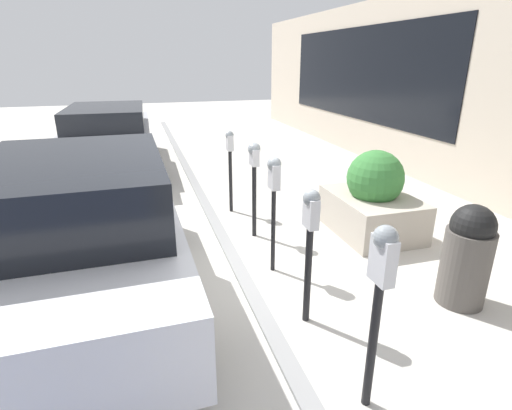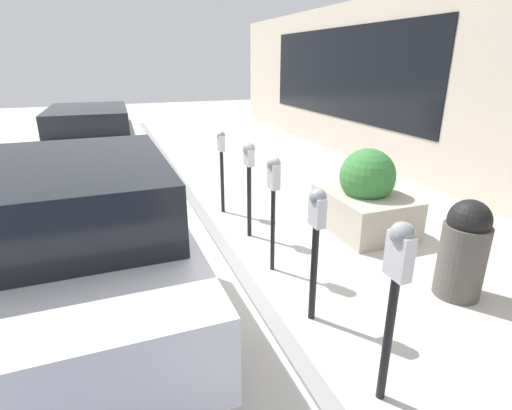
{
  "view_description": "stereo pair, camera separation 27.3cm",
  "coord_description": "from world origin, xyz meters",
  "px_view_note": "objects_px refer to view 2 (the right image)",
  "views": [
    {
      "loc": [
        -3.97,
        1.08,
        2.37
      ],
      "look_at": [
        0.0,
        -0.1,
        0.85
      ],
      "focal_mm": 28.0,
      "sensor_mm": 36.0,
      "label": 1
    },
    {
      "loc": [
        -3.88,
        1.34,
        2.37
      ],
      "look_at": [
        0.0,
        -0.1,
        0.85
      ],
      "focal_mm": 28.0,
      "sensor_mm": 36.0,
      "label": 2
    }
  ],
  "objects_px": {
    "parking_meter_second": "(316,229)",
    "parked_car_rear": "(91,137)",
    "parking_meter_farthest": "(222,156)",
    "parking_meter_fourth": "(249,168)",
    "planter_box": "(365,198)",
    "parking_meter_middle": "(273,185)",
    "trash_bin": "(464,249)",
    "parked_car_middle": "(83,235)",
    "parking_meter_nearest": "(396,276)"
  },
  "relations": [
    {
      "from": "trash_bin",
      "to": "parking_meter_middle",
      "type": "bearing_deg",
      "value": 54.26
    },
    {
      "from": "parked_car_rear",
      "to": "parked_car_middle",
      "type": "bearing_deg",
      "value": -178.21
    },
    {
      "from": "parking_meter_farthest",
      "to": "parked_car_middle",
      "type": "relative_size",
      "value": 0.33
    },
    {
      "from": "parked_car_middle",
      "to": "parking_meter_second",
      "type": "bearing_deg",
      "value": -114.36
    },
    {
      "from": "parking_meter_middle",
      "to": "parking_meter_fourth",
      "type": "height_order",
      "value": "parking_meter_middle"
    },
    {
      "from": "parking_meter_second",
      "to": "parking_meter_fourth",
      "type": "height_order",
      "value": "parking_meter_fourth"
    },
    {
      "from": "parking_meter_nearest",
      "to": "parked_car_rear",
      "type": "relative_size",
      "value": 0.3
    },
    {
      "from": "parking_meter_farthest",
      "to": "parked_car_rear",
      "type": "height_order",
      "value": "parked_car_rear"
    },
    {
      "from": "parking_meter_farthest",
      "to": "parked_car_middle",
      "type": "xyz_separation_m",
      "value": [
        -2.2,
        1.95,
        -0.11
      ]
    },
    {
      "from": "parked_car_rear",
      "to": "parking_meter_second",
      "type": "bearing_deg",
      "value": -161.31
    },
    {
      "from": "parking_meter_farthest",
      "to": "parked_car_middle",
      "type": "height_order",
      "value": "parked_car_middle"
    },
    {
      "from": "parked_car_middle",
      "to": "trash_bin",
      "type": "height_order",
      "value": "parked_car_middle"
    },
    {
      "from": "parked_car_rear",
      "to": "trash_bin",
      "type": "height_order",
      "value": "parked_car_rear"
    },
    {
      "from": "parking_meter_middle",
      "to": "parked_car_middle",
      "type": "bearing_deg",
      "value": 94.44
    },
    {
      "from": "planter_box",
      "to": "parked_car_middle",
      "type": "relative_size",
      "value": 0.34
    },
    {
      "from": "parking_meter_fourth",
      "to": "parking_meter_second",
      "type": "bearing_deg",
      "value": 177.92
    },
    {
      "from": "parking_meter_nearest",
      "to": "planter_box",
      "type": "height_order",
      "value": "parking_meter_nearest"
    },
    {
      "from": "parking_meter_middle",
      "to": "parking_meter_nearest",
      "type": "bearing_deg",
      "value": -179.45
    },
    {
      "from": "parked_car_middle",
      "to": "parking_meter_fourth",
      "type": "bearing_deg",
      "value": -61.34
    },
    {
      "from": "parking_meter_middle",
      "to": "parked_car_middle",
      "type": "height_order",
      "value": "parked_car_middle"
    },
    {
      "from": "parking_meter_farthest",
      "to": "parking_meter_middle",
      "type": "bearing_deg",
      "value": -179.29
    },
    {
      "from": "parking_meter_fourth",
      "to": "parking_meter_farthest",
      "type": "bearing_deg",
      "value": 5.05
    },
    {
      "from": "parking_meter_second",
      "to": "parked_car_rear",
      "type": "xyz_separation_m",
      "value": [
        6.47,
        2.0,
        -0.18
      ]
    },
    {
      "from": "parked_car_rear",
      "to": "trash_bin",
      "type": "distance_m",
      "value": 7.57
    },
    {
      "from": "parked_car_rear",
      "to": "parking_meter_nearest",
      "type": "bearing_deg",
      "value": -163.39
    },
    {
      "from": "parking_meter_second",
      "to": "parked_car_middle",
      "type": "height_order",
      "value": "parked_car_middle"
    },
    {
      "from": "parking_meter_nearest",
      "to": "parking_meter_farthest",
      "type": "bearing_deg",
      "value": 0.63
    },
    {
      "from": "parking_meter_fourth",
      "to": "parking_meter_farthest",
      "type": "relative_size",
      "value": 1.01
    },
    {
      "from": "parking_meter_fourth",
      "to": "parked_car_rear",
      "type": "xyz_separation_m",
      "value": [
        4.45,
        2.07,
        -0.24
      ]
    },
    {
      "from": "parking_meter_nearest",
      "to": "parking_meter_second",
      "type": "relative_size",
      "value": 1.07
    },
    {
      "from": "parking_meter_fourth",
      "to": "planter_box",
      "type": "distance_m",
      "value": 1.76
    },
    {
      "from": "parking_meter_second",
      "to": "parking_meter_middle",
      "type": "xyz_separation_m",
      "value": [
        1.01,
        -0.01,
        0.11
      ]
    },
    {
      "from": "parking_meter_fourth",
      "to": "planter_box",
      "type": "xyz_separation_m",
      "value": [
        -0.36,
        -1.64,
        -0.51
      ]
    },
    {
      "from": "parking_meter_farthest",
      "to": "parking_meter_nearest",
      "type": "bearing_deg",
      "value": -179.37
    },
    {
      "from": "parking_meter_farthest",
      "to": "parked_car_rear",
      "type": "distance_m",
      "value": 3.95
    },
    {
      "from": "parking_meter_middle",
      "to": "planter_box",
      "type": "xyz_separation_m",
      "value": [
        0.65,
        -1.71,
        -0.57
      ]
    },
    {
      "from": "parking_meter_nearest",
      "to": "trash_bin",
      "type": "distance_m",
      "value": 1.9
    },
    {
      "from": "parking_meter_second",
      "to": "planter_box",
      "type": "xyz_separation_m",
      "value": [
        1.66,
        -1.72,
        -0.45
      ]
    },
    {
      "from": "parking_meter_middle",
      "to": "parked_car_rear",
      "type": "relative_size",
      "value": 0.29
    },
    {
      "from": "parking_meter_farthest",
      "to": "parking_meter_fourth",
      "type": "bearing_deg",
      "value": -174.95
    },
    {
      "from": "parking_meter_second",
      "to": "parking_meter_nearest",
      "type": "bearing_deg",
      "value": -178.56
    },
    {
      "from": "parking_meter_second",
      "to": "planter_box",
      "type": "distance_m",
      "value": 2.43
    },
    {
      "from": "parking_meter_fourth",
      "to": "trash_bin",
      "type": "relative_size",
      "value": 1.25
    },
    {
      "from": "parked_car_rear",
      "to": "trash_bin",
      "type": "bearing_deg",
      "value": -149.73
    },
    {
      "from": "parked_car_middle",
      "to": "parked_car_rear",
      "type": "relative_size",
      "value": 0.86
    },
    {
      "from": "parking_meter_nearest",
      "to": "parking_meter_second",
      "type": "height_order",
      "value": "parking_meter_nearest"
    },
    {
      "from": "parking_meter_nearest",
      "to": "parked_car_middle",
      "type": "xyz_separation_m",
      "value": [
        1.9,
        2.0,
        -0.2
      ]
    },
    {
      "from": "trash_bin",
      "to": "parked_car_middle",
      "type": "bearing_deg",
      "value": 74.2
    },
    {
      "from": "parking_meter_middle",
      "to": "parked_car_middle",
      "type": "relative_size",
      "value": 0.34
    },
    {
      "from": "parking_meter_fourth",
      "to": "parked_car_middle",
      "type": "distance_m",
      "value": 2.36
    }
  ]
}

